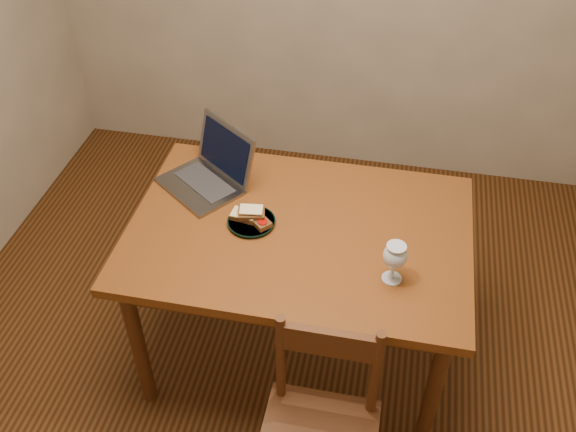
% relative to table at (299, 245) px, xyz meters
% --- Properties ---
extents(floor, '(3.20, 3.20, 0.02)m').
position_rel_table_xyz_m(floor, '(-0.07, -0.10, -0.66)').
color(floor, black).
rests_on(floor, ground).
extents(table, '(1.30, 0.90, 0.74)m').
position_rel_table_xyz_m(table, '(0.00, 0.00, 0.00)').
color(table, '#552E0E').
rests_on(table, floor).
extents(chair, '(0.39, 0.37, 0.42)m').
position_rel_table_xyz_m(chair, '(0.19, -0.64, -0.20)').
color(chair, '#42230D').
rests_on(chair, floor).
extents(plate, '(0.19, 0.19, 0.02)m').
position_rel_table_xyz_m(plate, '(-0.19, -0.01, 0.09)').
color(plate, black).
rests_on(plate, table).
extents(sandwich_cheese, '(0.11, 0.07, 0.03)m').
position_rel_table_xyz_m(sandwich_cheese, '(-0.22, 0.00, 0.12)').
color(sandwich_cheese, '#381E0C').
rests_on(sandwich_cheese, plate).
extents(sandwich_tomato, '(0.11, 0.10, 0.03)m').
position_rel_table_xyz_m(sandwich_tomato, '(-0.15, -0.02, 0.12)').
color(sandwich_tomato, '#381E0C').
rests_on(sandwich_tomato, plate).
extents(sandwich_top, '(0.11, 0.08, 0.03)m').
position_rel_table_xyz_m(sandwich_top, '(-0.19, -0.00, 0.14)').
color(sandwich_top, '#381E0C').
rests_on(sandwich_top, plate).
extents(milk_glass, '(0.08, 0.08, 0.16)m').
position_rel_table_xyz_m(milk_glass, '(0.37, -0.19, 0.17)').
color(milk_glass, white).
rests_on(milk_glass, table).
extents(laptop, '(0.44, 0.43, 0.23)m').
position_rel_table_xyz_m(laptop, '(-0.41, 0.22, 0.15)').
color(laptop, slate).
rests_on(laptop, table).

